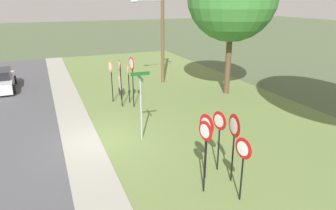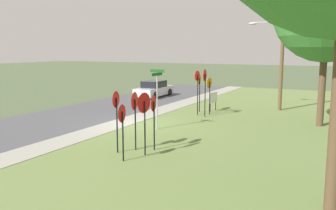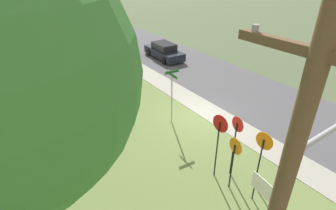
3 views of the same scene
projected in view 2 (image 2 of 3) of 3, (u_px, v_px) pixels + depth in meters
The scene contains 18 objects.
ground_plane at pixel (134, 125), 20.01m from camera, with size 160.00×160.00×0.00m, color #4C5B3D.
road_asphalt at pixel (67, 117), 22.17m from camera, with size 44.00×6.40×0.01m, color #4C4C51.
sidewalk_strip at pixel (122, 123), 20.37m from camera, with size 44.00×1.60×0.06m, color #99968C.
grass_median at pixel (241, 136), 17.32m from camera, with size 44.00×12.00×0.04m, color olive.
stop_sign_near_left at pixel (199, 84), 23.55m from camera, with size 0.70×0.11×2.53m.
stop_sign_near_right at pixel (209, 88), 22.70m from camera, with size 0.65×0.12×2.33m.
stop_sign_far_left at pixel (205, 82), 21.89m from camera, with size 0.71×0.11×2.89m.
stop_sign_far_center at pixel (197, 84), 22.47m from camera, with size 0.62×0.12×2.76m.
yield_sign_near_left at pixel (134, 107), 14.67m from camera, with size 0.73×0.16×2.38m.
yield_sign_near_right at pixel (153, 109), 14.65m from camera, with size 0.67×0.16×2.27m.
yield_sign_far_left at pixel (144, 109), 13.89m from camera, with size 0.79×0.13×2.45m.
yield_sign_far_right at pixel (116, 107), 14.26m from camera, with size 0.65×0.14×2.46m.
yield_sign_center at pixel (122, 120), 13.20m from camera, with size 0.66×0.14×2.11m.
street_name_post at pixel (157, 94), 18.49m from camera, with size 0.96×0.82×3.07m.
utility_pole at pixel (280, 44), 23.98m from camera, with size 2.10×2.43×8.11m.
notice_board at pixel (213, 99), 24.07m from camera, with size 1.09×0.18×1.25m.
oak_tree_left at pixel (327, 9), 18.63m from camera, with size 5.49×5.49×8.87m.
parked_hatchback_near at pixel (154, 89), 31.68m from camera, with size 4.44×1.96×1.39m.
Camera 2 is at (16.62, 10.58, 4.13)m, focal length 38.96 mm.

